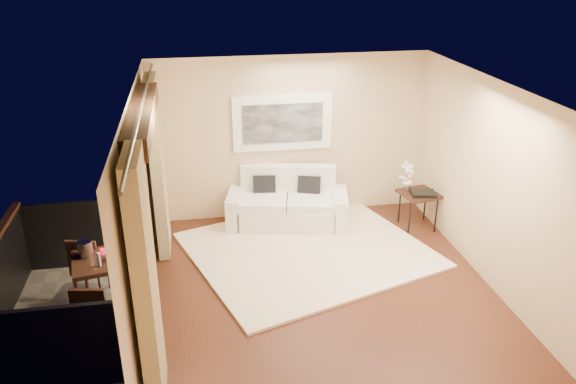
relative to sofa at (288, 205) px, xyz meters
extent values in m
plane|color=#4E2617|center=(0.13, -2.09, -0.33)|extent=(5.00, 5.00, 0.00)
plane|color=white|center=(0.13, -2.09, 2.37)|extent=(5.00, 5.00, 0.00)
plane|color=#CFB18B|center=(0.13, 0.41, 1.02)|extent=(4.50, 0.00, 4.50)
plane|color=#CFB18B|center=(0.13, -4.59, 1.02)|extent=(4.50, 0.00, 4.50)
plane|color=#CFB18B|center=(2.38, -2.09, 1.02)|extent=(0.00, 5.00, 5.00)
plane|color=#CFB18B|center=(-2.12, -0.24, 1.02)|extent=(0.00, 2.70, 2.70)
plane|color=#CFB18B|center=(-2.12, -3.94, 1.02)|extent=(0.00, 2.70, 2.70)
plane|color=#CFB18B|center=(-2.12, -2.09, 2.22)|extent=(0.00, 2.40, 2.40)
cube|color=black|center=(-2.00, -2.09, 2.19)|extent=(0.28, 2.40, 0.22)
cube|color=#605B56|center=(-3.02, -2.09, -0.39)|extent=(1.80, 2.60, 0.12)
cube|color=black|center=(-3.02, -0.82, 0.17)|extent=(1.80, 0.06, 1.00)
cube|color=black|center=(-3.02, -3.36, 0.17)|extent=(1.80, 0.06, 1.00)
cube|color=tan|center=(-1.98, -0.54, 0.99)|extent=(0.16, 0.75, 2.62)
cube|color=tan|center=(-1.98, -3.64, 0.99)|extent=(0.16, 0.75, 2.62)
cylinder|color=#4C473F|center=(-1.98, -2.09, 2.30)|extent=(0.04, 4.80, 0.04)
cube|color=white|center=(-0.01, 0.38, 1.29)|extent=(1.62, 0.05, 0.92)
cube|color=black|center=(-0.01, 0.35, 1.29)|extent=(1.30, 0.02, 0.64)
cube|color=#F9E4C8|center=(0.14, -0.99, -0.31)|extent=(4.03, 3.76, 0.04)
cube|color=white|center=(-0.01, -0.07, -0.14)|extent=(1.70, 1.14, 0.39)
cube|color=white|center=(0.05, 0.25, 0.22)|extent=(1.57, 0.52, 0.76)
cube|color=white|center=(-0.85, 0.11, -0.04)|extent=(0.39, 0.86, 0.57)
cube|color=white|center=(0.82, -0.25, -0.04)|extent=(0.39, 0.86, 0.57)
cube|color=white|center=(-0.39, -0.02, 0.12)|extent=(0.87, 0.87, 0.13)
cube|color=white|center=(0.35, -0.17, 0.12)|extent=(0.87, 0.87, 0.13)
cube|color=black|center=(-0.35, 0.19, 0.28)|extent=(0.39, 0.21, 0.38)
cube|color=black|center=(0.37, 0.04, 0.28)|extent=(0.40, 0.28, 0.38)
cube|color=black|center=(2.06, -0.50, 0.26)|extent=(0.66, 0.66, 0.04)
cylinder|color=black|center=(1.83, -0.73, -0.04)|extent=(0.03, 0.03, 0.57)
cylinder|color=black|center=(2.28, -0.73, -0.04)|extent=(0.03, 0.03, 0.57)
cylinder|color=black|center=(1.83, -0.28, -0.04)|extent=(0.03, 0.03, 0.57)
cylinder|color=black|center=(2.28, -0.28, -0.04)|extent=(0.03, 0.03, 0.57)
cube|color=black|center=(2.09, -0.59, 0.30)|extent=(0.42, 0.34, 0.05)
imported|color=white|center=(1.90, -0.33, 0.52)|extent=(0.30, 0.24, 0.48)
cube|color=black|center=(-2.64, -2.12, 0.44)|extent=(0.79, 0.79, 0.05)
cylinder|color=black|center=(-2.91, -2.39, 0.04)|extent=(0.04, 0.04, 0.74)
cylinder|color=black|center=(-2.36, -2.39, 0.04)|extent=(0.04, 0.04, 0.74)
cylinder|color=black|center=(-2.91, -1.84, 0.04)|extent=(0.04, 0.04, 0.74)
cylinder|color=black|center=(-2.36, -1.84, 0.04)|extent=(0.04, 0.04, 0.74)
cube|color=black|center=(-2.88, -1.62, 0.08)|extent=(0.46, 0.46, 0.05)
cube|color=black|center=(-2.92, -1.79, 0.31)|extent=(0.38, 0.13, 0.50)
cylinder|color=black|center=(-2.69, -1.51, -0.13)|extent=(0.03, 0.03, 0.39)
cylinder|color=black|center=(-3.00, -1.43, -0.13)|extent=(0.03, 0.03, 0.39)
cylinder|color=black|center=(-2.77, -1.81, -0.13)|extent=(0.03, 0.03, 0.39)
cylinder|color=black|center=(-3.07, -1.74, -0.13)|extent=(0.03, 0.03, 0.39)
cube|color=black|center=(-2.71, -3.09, 0.08)|extent=(0.44, 0.44, 0.05)
cube|color=black|center=(-2.68, -2.92, 0.31)|extent=(0.39, 0.11, 0.50)
cylinder|color=black|center=(-2.89, -3.21, -0.13)|extent=(0.03, 0.03, 0.39)
cylinder|color=black|center=(-2.59, -3.27, -0.13)|extent=(0.03, 0.03, 0.39)
cylinder|color=black|center=(-2.84, -2.91, -0.13)|extent=(0.03, 0.03, 0.39)
cylinder|color=black|center=(-2.53, -2.96, -0.13)|extent=(0.03, 0.03, 0.39)
cylinder|color=silver|center=(-2.82, -2.01, 0.57)|extent=(0.18, 0.18, 0.20)
cylinder|color=red|center=(-2.63, -2.00, 0.50)|extent=(0.06, 0.06, 0.07)
cylinder|color=silver|center=(-2.63, -2.29, 0.56)|extent=(0.04, 0.04, 0.18)
cylinder|color=silver|center=(-2.54, -2.15, 0.53)|extent=(0.06, 0.06, 0.12)
cylinder|color=white|center=(-2.42, -2.07, 0.53)|extent=(0.06, 0.06, 0.12)
camera|label=1|loc=(-1.44, -8.25, 3.89)|focal=35.00mm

